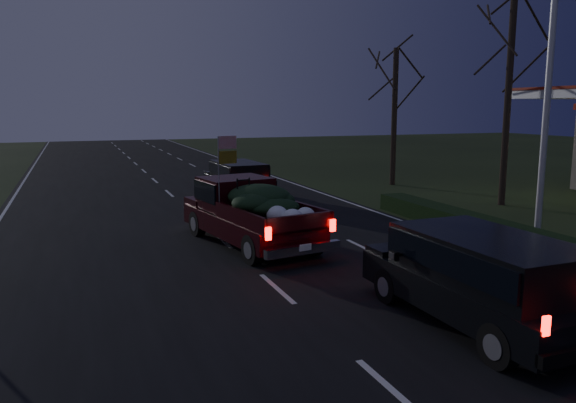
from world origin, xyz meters
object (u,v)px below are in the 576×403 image
object	(u,v)px
light_pole	(550,59)
rear_suv	(484,271)
pickup_truck	(250,209)
lead_suv	(238,175)

from	to	relation	value
light_pole	rear_suv	world-z (taller)	light_pole
rear_suv	pickup_truck	bearing A→B (deg)	104.55
light_pole	rear_suv	size ratio (longest dim) A/B	1.84
pickup_truck	rear_suv	bearing A→B (deg)	-83.97
lead_suv	light_pole	bearing A→B (deg)	-61.67
pickup_truck	rear_suv	distance (m)	7.90
pickup_truck	lead_suv	bearing A→B (deg)	66.66
lead_suv	rear_suv	bearing A→B (deg)	-92.90
pickup_truck	rear_suv	world-z (taller)	pickup_truck
rear_suv	lead_suv	bearing A→B (deg)	88.80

